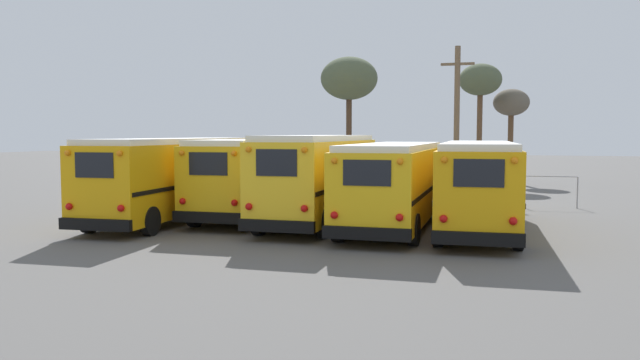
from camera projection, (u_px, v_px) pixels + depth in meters
name	position (u px, v px, depth m)	size (l,w,h in m)	color
ground_plane	(321.00, 222.00, 23.36)	(160.00, 160.00, 0.00)	#5B5956
school_bus_0	(175.00, 175.00, 24.21)	(2.91, 10.78, 3.13)	#E5A00C
school_bus_1	(259.00, 174.00, 24.95)	(2.77, 9.53, 3.09)	yellow
school_bus_2	(319.00, 175.00, 23.10)	(2.53, 9.49, 3.25)	yellow
school_bus_3	(395.00, 181.00, 22.10)	(2.67, 10.03, 2.96)	yellow
school_bus_4	(478.00, 182.00, 21.41)	(2.86, 10.22, 3.02)	#E5A00C
utility_pole	(457.00, 118.00, 33.99)	(1.80, 0.31, 8.06)	brown
bare_tree_0	(480.00, 82.00, 40.87)	(2.78, 2.78, 7.91)	brown
bare_tree_1	(349.00, 80.00, 40.89)	(3.74, 3.74, 8.35)	#473323
bare_tree_2	(511.00, 105.00, 42.26)	(2.41, 2.41, 6.35)	brown
fence_line	(363.00, 182.00, 30.37)	(19.49, 0.06, 1.42)	#939399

